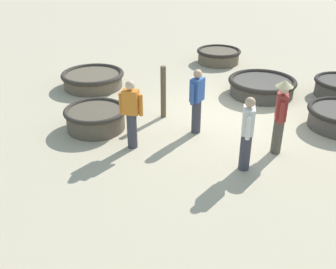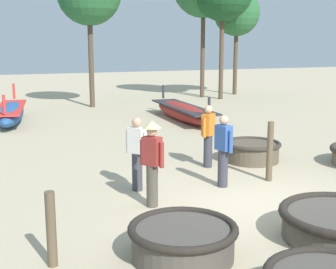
{
  "view_description": "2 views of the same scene",
  "coord_description": "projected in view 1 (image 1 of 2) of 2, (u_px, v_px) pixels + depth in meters",
  "views": [
    {
      "loc": [
        -5.88,
        7.34,
        4.34
      ],
      "look_at": [
        -0.69,
        2.73,
        0.71
      ],
      "focal_mm": 42.0,
      "sensor_mm": 36.0,
      "label": 1
    },
    {
      "loc": [
        -4.72,
        -7.42,
        3.1
      ],
      "look_at": [
        -0.74,
        2.65,
        0.95
      ],
      "focal_mm": 50.0,
      "sensor_mm": 36.0,
      "label": 2
    }
  ],
  "objects": [
    {
      "name": "fisherman_by_coracle",
      "position": [
        131.0,
        113.0,
        8.45
      ],
      "size": [
        0.44,
        0.38,
        1.57
      ],
      "color": "#383842",
      "rests_on": "ground"
    },
    {
      "name": "mooring_post_inland",
      "position": [
        163.0,
        92.0,
        9.96
      ],
      "size": [
        0.14,
        0.14,
        1.36
      ],
      "primitive_type": "cylinder",
      "color": "brown",
      "rests_on": "ground"
    },
    {
      "name": "fisherman_hauling",
      "position": [
        281.0,
        112.0,
        8.18
      ],
      "size": [
        0.38,
        0.45,
        1.67
      ],
      "color": "#4C473D",
      "rests_on": "ground"
    },
    {
      "name": "coracle_far_left",
      "position": [
        93.0,
        79.0,
        12.1
      ],
      "size": [
        1.92,
        1.92,
        0.48
      ],
      "color": "brown",
      "rests_on": "ground"
    },
    {
      "name": "fisherman_standing_left",
      "position": [
        247.0,
        132.0,
        7.65
      ],
      "size": [
        0.39,
        0.43,
        1.57
      ],
      "color": "#383842",
      "rests_on": "ground"
    },
    {
      "name": "coracle_tilted",
      "position": [
        96.0,
        118.0,
        9.54
      ],
      "size": [
        1.52,
        1.52,
        0.53
      ],
      "color": "brown",
      "rests_on": "ground"
    },
    {
      "name": "ground_plane",
      "position": [
        229.0,
        117.0,
        10.23
      ],
      "size": [
        80.0,
        80.0,
        0.0
      ],
      "primitive_type": "plane",
      "color": "#BCAD8C"
    },
    {
      "name": "coracle_far_right",
      "position": [
        219.0,
        56.0,
        14.31
      ],
      "size": [
        1.59,
        1.59,
        0.49
      ],
      "color": "brown",
      "rests_on": "ground"
    },
    {
      "name": "fisherman_standing_right",
      "position": [
        197.0,
        100.0,
        9.1
      ],
      "size": [
        0.3,
        0.51,
        1.57
      ],
      "color": "#383842",
      "rests_on": "ground"
    },
    {
      "name": "coracle_center",
      "position": [
        262.0,
        86.0,
        11.51
      ],
      "size": [
        1.98,
        1.98,
        0.5
      ],
      "color": "#4C473F",
      "rests_on": "ground"
    }
  ]
}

